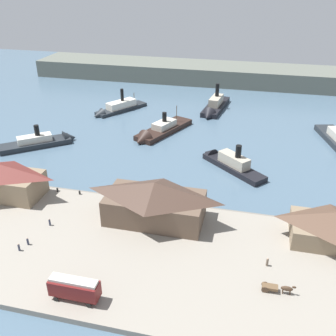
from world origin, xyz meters
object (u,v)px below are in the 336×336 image
(ferry_near_quay, at_px, (214,107))
(mooring_post_center_west, at_px, (105,196))
(mooring_post_east, at_px, (57,190))
(ferry_approaching_east, at_px, (228,162))
(pedestrian_walking_west, at_px, (19,247))
(ferry_approaching_west, at_px, (116,109))
(mooring_post_center_east, at_px, (80,193))
(ferry_outer_harbor, at_px, (157,132))
(ferry_shed_east_terminal, at_px, (155,201))
(pedestrian_walking_east, at_px, (267,262))
(horse_cart, at_px, (277,288))
(street_tram, at_px, (74,288))
(ferry_departing_north, at_px, (45,141))
(ferry_shed_customs_shed, at_px, (335,227))
(pedestrian_by_tram, at_px, (28,241))
(pedestrian_near_west_shed, at_px, (50,222))

(ferry_near_quay, bearing_deg, mooring_post_center_west, -103.31)
(mooring_post_east, xyz_separation_m, ferry_approaching_east, (39.19, 25.31, -0.11))
(pedestrian_walking_west, height_order, ferry_approaching_west, ferry_approaching_west)
(ferry_near_quay, bearing_deg, mooring_post_center_east, -108.15)
(mooring_post_center_west, bearing_deg, mooring_post_east, -179.08)
(mooring_post_center_west, distance_m, ferry_near_quay, 73.05)
(mooring_post_east, relative_size, ferry_outer_harbor, 0.03)
(ferry_shed_east_terminal, bearing_deg, pedestrian_walking_east, -21.41)
(horse_cart, bearing_deg, ferry_approaching_east, 105.25)
(street_tram, height_order, mooring_post_center_west, street_tram)
(ferry_near_quay, height_order, ferry_outer_harbor, ferry_near_quay)
(ferry_shed_east_terminal, xyz_separation_m, ferry_departing_north, (-44.97, 32.63, -4.61))
(ferry_shed_customs_shed, xyz_separation_m, ferry_near_quay, (-33.62, 75.92, -3.10))
(ferry_approaching_east, bearing_deg, ferry_shed_east_terminal, -112.49)
(pedestrian_walking_east, distance_m, mooring_post_center_west, 40.87)
(ferry_shed_east_terminal, bearing_deg, pedestrian_by_tram, -147.34)
(ferry_shed_east_terminal, height_order, mooring_post_center_west, ferry_shed_east_terminal)
(mooring_post_center_west, height_order, ferry_near_quay, ferry_near_quay)
(ferry_shed_east_terminal, xyz_separation_m, pedestrian_near_west_shed, (-21.19, -7.41, -3.89))
(ferry_near_quay, distance_m, ferry_outer_harbor, 32.37)
(mooring_post_center_west, bearing_deg, ferry_departing_north, 139.22)
(ferry_shed_east_terminal, relative_size, mooring_post_center_west, 23.60)
(pedestrian_walking_east, xyz_separation_m, ferry_approaching_west, (-57.91, 76.62, -0.60))
(mooring_post_east, bearing_deg, ferry_outer_harbor, 71.86)
(street_tram, distance_m, ferry_outer_harbor, 73.61)
(ferry_near_quay, bearing_deg, pedestrian_by_tram, -105.37)
(pedestrian_walking_west, distance_m, ferry_departing_north, 53.66)
(pedestrian_walking_east, bearing_deg, ferry_approaching_west, 127.09)
(street_tram, relative_size, pedestrian_by_tram, 5.09)
(pedestrian_walking_east, bearing_deg, mooring_post_center_west, 158.05)
(pedestrian_walking_east, xyz_separation_m, pedestrian_near_west_shed, (-45.13, 1.98, -0.04))
(pedestrian_walking_east, bearing_deg, pedestrian_by_tram, -174.00)
(street_tram, relative_size, ferry_departing_north, 0.39)
(mooring_post_center_west, bearing_deg, ferry_approaching_east, 43.14)
(ferry_outer_harbor, bearing_deg, pedestrian_walking_east, -57.87)
(pedestrian_by_tram, xyz_separation_m, ferry_outer_harbor, (9.86, 62.65, -0.76))
(pedestrian_walking_east, relative_size, pedestrian_near_west_shed, 1.06)
(pedestrian_by_tram, height_order, ferry_approaching_east, ferry_approaching_east)
(pedestrian_by_tram, relative_size, ferry_departing_north, 0.08)
(mooring_post_center_west, relative_size, ferry_approaching_west, 0.04)
(pedestrian_near_west_shed, distance_m, mooring_post_center_east, 13.18)
(mooring_post_center_east, bearing_deg, ferry_outer_harbor, 79.20)
(pedestrian_near_west_shed, distance_m, ferry_outer_harbor, 56.52)
(ferry_shed_customs_shed, height_order, horse_cart, ferry_shed_customs_shed)
(ferry_shed_east_terminal, bearing_deg, pedestrian_near_west_shed, -160.72)
(horse_cart, bearing_deg, pedestrian_by_tram, 178.33)
(street_tram, bearing_deg, ferry_approaching_east, 70.63)
(pedestrian_by_tram, xyz_separation_m, ferry_approaching_west, (-11.75, 81.47, -0.54))
(ferry_approaching_west, xyz_separation_m, ferry_approaching_east, (46.81, -36.23, 0.13))
(ferry_shed_customs_shed, relative_size, ferry_approaching_west, 0.74)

